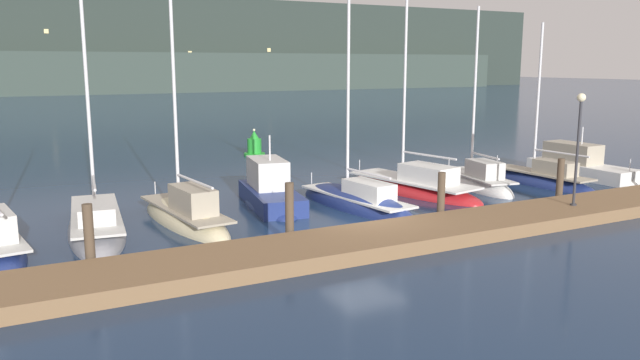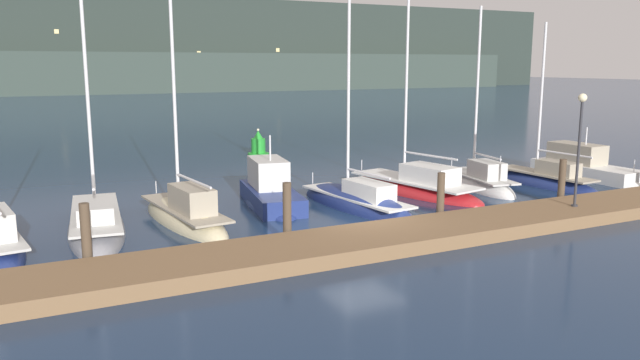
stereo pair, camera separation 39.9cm
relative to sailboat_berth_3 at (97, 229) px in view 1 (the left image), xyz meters
The scene contains 17 objects.
ground_plane 9.28m from the sailboat_berth_3, 24.83° to the right, with size 400.00×400.00×0.00m, color #192D4C.
dock 10.29m from the sailboat_berth_3, 35.02° to the right, with size 40.05×2.80×0.45m, color brown.
mooring_pile_1 4.40m from the sailboat_berth_3, 99.98° to the right, with size 0.28×0.28×1.94m, color #4C3D2D.
mooring_pile_2 6.91m from the sailboat_berth_3, 38.40° to the right, with size 0.28×0.28×2.00m, color #4C3D2D.
mooring_pile_3 12.27m from the sailboat_berth_3, 20.33° to the right, with size 0.28×0.28×1.84m, color #4C3D2D.
mooring_pile_4 18.13m from the sailboat_berth_3, 13.59° to the right, with size 0.28×0.28×1.92m, color #4C3D2D.
sailboat_berth_3 is the anchor object (origin of this frame).
sailboat_berth_4 3.08m from the sailboat_berth_3, ahead, with size 2.41×7.02×10.24m.
motorboat_berth_5 7.05m from the sailboat_berth_3, ahead, with size 2.80×5.77×3.38m.
sailboat_berth_6 9.90m from the sailboat_berth_3, ahead, with size 2.51×7.14×10.79m.
sailboat_berth_7 13.81m from the sailboat_berth_3, ahead, with size 3.73×8.02×10.19m.
sailboat_berth_8 17.06m from the sailboat_berth_3, ahead, with size 2.62×5.85×9.01m.
sailboat_berth_9 20.28m from the sailboat_berth_3, ahead, with size 1.87×6.25×8.21m.
motorboat_berth_10 23.69m from the sailboat_berth_3, ahead, with size 2.17×6.36×3.14m.
channel_buoy 18.73m from the sailboat_berth_3, 51.60° to the left, with size 1.33×1.33×1.70m.
dock_lamppost 17.74m from the sailboat_berth_3, 20.16° to the right, with size 0.32×0.32×4.22m.
hillside_backdrop 116.42m from the sailboat_berth_3, 83.91° to the left, with size 240.00×23.00×19.59m.
Camera 1 is at (-11.19, -18.12, 5.73)m, focal length 35.00 mm.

